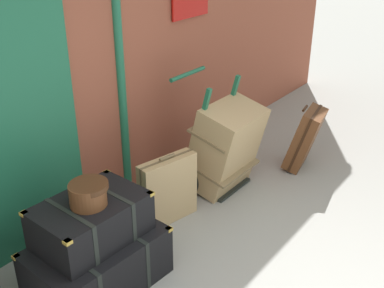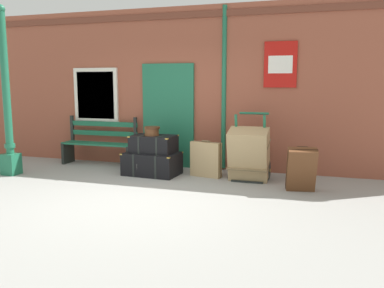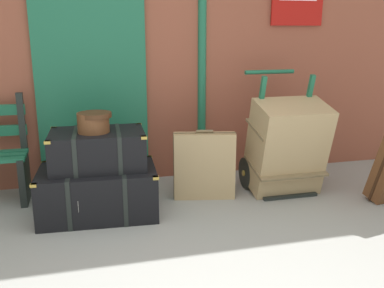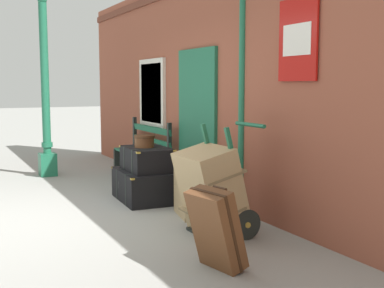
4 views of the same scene
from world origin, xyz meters
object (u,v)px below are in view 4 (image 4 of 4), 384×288
object	(u,v)px
round_hatbox	(144,140)
large_brown_trunk	(211,191)
lamp_post	(46,108)
steamer_trunk_base	(144,185)
porters_trolley	(225,208)
suitcase_caramel	(216,229)
suitcase_oxblood	(185,190)
platform_bench	(143,154)
steamer_trunk_middle	(147,159)

from	to	relation	value
round_hatbox	large_brown_trunk	bearing A→B (deg)	1.06
lamp_post	steamer_trunk_base	xyz separation A→B (m)	(2.54, 0.80, -0.98)
steamer_trunk_base	porters_trolley	xyz separation A→B (m)	(1.82, 0.23, 0.06)
suitcase_caramel	porters_trolley	bearing A→B (deg)	145.08
suitcase_oxblood	suitcase_caramel	world-z (taller)	suitcase_caramel
platform_bench	steamer_trunk_middle	distance (m)	1.54
platform_bench	suitcase_caramel	size ratio (longest dim) A/B	2.19
large_brown_trunk	suitcase_caramel	xyz separation A→B (m)	(0.92, -0.46, -0.12)
lamp_post	suitcase_caramel	bearing A→B (deg)	4.25
lamp_post	round_hatbox	distance (m)	2.69
large_brown_trunk	round_hatbox	bearing A→B (deg)	-178.94
platform_bench	large_brown_trunk	world-z (taller)	platform_bench
platform_bench	large_brown_trunk	size ratio (longest dim) A/B	1.67
steamer_trunk_base	porters_trolley	distance (m)	1.83
steamer_trunk_base	porters_trolley	size ratio (longest dim) A/B	0.89
steamer_trunk_base	porters_trolley	world-z (taller)	porters_trolley
platform_bench	steamer_trunk_base	bearing A→B (deg)	-21.28
steamer_trunk_middle	round_hatbox	size ratio (longest dim) A/B	2.87
platform_bench	suitcase_oxblood	xyz separation A→B (m)	(2.44, -0.41, -0.12)
steamer_trunk_base	suitcase_oxblood	size ratio (longest dim) A/B	1.54
lamp_post	porters_trolley	size ratio (longest dim) A/B	2.62
platform_bench	round_hatbox	world-z (taller)	platform_bench
steamer_trunk_base	suitcase_oxblood	xyz separation A→B (m)	(1.01, 0.15, 0.11)
steamer_trunk_base	lamp_post	bearing A→B (deg)	-162.51
round_hatbox	porters_trolley	distance (m)	1.92
porters_trolley	suitcase_caramel	distance (m)	1.12
lamp_post	suitcase_oxblood	size ratio (longest dim) A/B	4.54
lamp_post	porters_trolley	distance (m)	4.57
porters_trolley	suitcase_oxblood	world-z (taller)	porters_trolley
platform_bench	suitcase_oxblood	distance (m)	2.47
platform_bench	suitcase_caramel	bearing A→B (deg)	-13.04
suitcase_oxblood	steamer_trunk_base	bearing A→B (deg)	-171.83
lamp_post	platform_bench	distance (m)	1.91
steamer_trunk_base	large_brown_trunk	distance (m)	1.84
round_hatbox	porters_trolley	xyz separation A→B (m)	(1.82, 0.21, -0.57)
large_brown_trunk	steamer_trunk_middle	bearing A→B (deg)	-179.75
suitcase_caramel	round_hatbox	bearing A→B (deg)	171.10
suitcase_oxblood	platform_bench	bearing A→B (deg)	170.45
porters_trolley	large_brown_trunk	size ratio (longest dim) A/B	1.23
suitcase_oxblood	suitcase_caramel	bearing A→B (deg)	-17.79
lamp_post	suitcase_caramel	world-z (taller)	lamp_post
steamer_trunk_middle	lamp_post	bearing A→B (deg)	-161.69
lamp_post	round_hatbox	size ratio (longest dim) A/B	10.70
platform_bench	porters_trolley	size ratio (longest dim) A/B	1.35
lamp_post	suitcase_oxblood	xyz separation A→B (m)	(3.55, 0.95, -0.86)
round_hatbox	suitcase_oxblood	bearing A→B (deg)	7.00
platform_bench	round_hatbox	bearing A→B (deg)	-20.61
lamp_post	steamer_trunk_middle	distance (m)	2.76
porters_trolley	lamp_post	bearing A→B (deg)	-166.68
lamp_post	platform_bench	size ratio (longest dim) A/B	1.94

